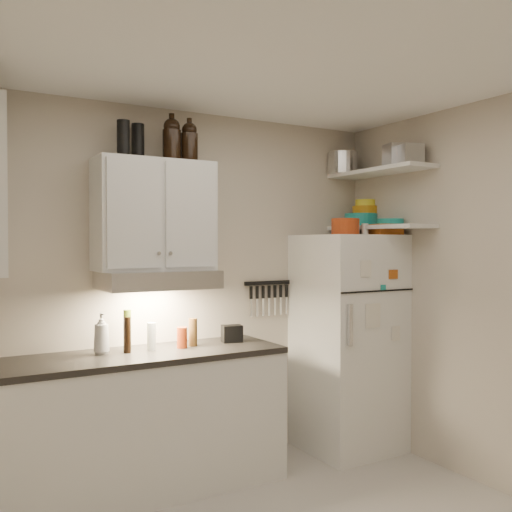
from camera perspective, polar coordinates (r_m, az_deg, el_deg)
ceiling at (r=3.05m, az=4.73°, el=19.89°), size 3.20×3.00×0.02m
back_wall at (r=4.24m, az=-7.10°, el=-3.26°), size 3.20×0.02×2.60m
right_wall at (r=4.05m, az=23.74°, el=-3.57°), size 0.02×3.00×2.60m
base_cabinet at (r=3.93m, az=-12.92°, el=-16.46°), size 2.10×0.60×0.88m
countertop at (r=3.81m, az=-12.96°, el=-9.86°), size 2.10×0.62×0.04m
upper_cabinet at (r=3.95m, az=-10.14°, el=4.02°), size 0.80×0.33×0.75m
range_hood at (r=3.90m, az=-9.78°, el=-2.34°), size 0.76×0.46×0.12m
fridge at (r=4.64m, az=9.19°, el=-8.46°), size 0.70×0.68×1.70m
shelf_hi at (r=4.64m, az=12.25°, el=8.25°), size 0.30×0.95×0.03m
shelf_lo at (r=4.61m, az=12.23°, el=2.81°), size 0.30×0.95×0.03m
knife_strip at (r=4.53m, az=1.20°, el=-2.70°), size 0.42×0.02×0.03m
dutch_oven at (r=4.45m, az=8.92°, el=2.92°), size 0.26×0.26×0.13m
book_stack at (r=4.59m, az=12.71°, el=2.60°), size 0.26×0.30×0.08m
spice_jar at (r=4.53m, az=10.84°, el=2.65°), size 0.06×0.06×0.09m
stock_pot at (r=4.88m, az=8.65°, el=9.15°), size 0.29×0.29×0.18m
tin_a at (r=4.58m, az=13.95°, el=9.68°), size 0.22×0.21×0.18m
tin_b at (r=4.45m, az=15.19°, el=9.73°), size 0.20×0.20×0.15m
bowl_teal at (r=4.86m, az=10.45°, el=3.56°), size 0.27×0.27×0.11m
bowl_orange at (r=4.90m, az=10.87°, el=4.54°), size 0.22×0.22×0.06m
bowl_yellow at (r=4.91m, az=10.87°, el=5.24°), size 0.17×0.17×0.05m
plates at (r=4.59m, az=13.29°, el=3.32°), size 0.21×0.21×0.05m
growler_a at (r=4.01m, az=-8.43°, el=11.51°), size 0.16×0.16×0.29m
growler_b at (r=4.04m, az=-6.68°, el=11.30°), size 0.14×0.14×0.28m
thermos_a at (r=4.05m, az=-11.72°, el=11.07°), size 0.11×0.11×0.25m
thermos_b at (r=3.92m, az=-13.13°, el=11.33°), size 0.09×0.09×0.24m
soap_bottle at (r=3.83m, az=-15.19°, el=-7.26°), size 0.12×0.12×0.30m
pepper_mill at (r=4.02m, az=-6.33°, el=-7.58°), size 0.08×0.08×0.19m
oil_bottle at (r=3.93m, az=-12.75°, el=-7.23°), size 0.06×0.06×0.27m
vinegar_bottle at (r=3.84m, az=-12.75°, el=-7.71°), size 0.06×0.06×0.23m
clear_bottle at (r=3.91m, az=-10.41°, el=-7.91°), size 0.08×0.08×0.18m
red_jar at (r=3.95m, az=-7.41°, el=-8.10°), size 0.09×0.09×0.14m
caddy at (r=4.16m, az=-2.43°, el=-7.76°), size 0.16×0.13×0.12m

